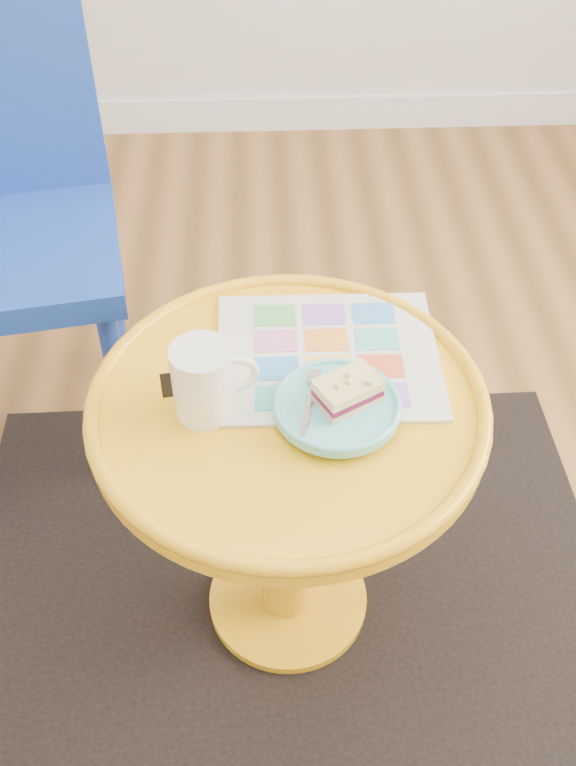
{
  "coord_description": "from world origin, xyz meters",
  "views": [
    {
      "loc": [
        0.34,
        -0.83,
        1.52
      ],
      "look_at": [
        0.38,
        0.07,
        0.62
      ],
      "focal_mm": 40.0,
      "sensor_mm": 36.0,
      "label": 1
    }
  ],
  "objects_px": {
    "side_table": "(288,470)",
    "mug": "(205,379)",
    "plate": "(337,407)",
    "newspaper": "(328,355)",
    "chair": "(2,205)"
  },
  "relations": [
    {
      "from": "side_table",
      "to": "chair",
      "type": "xyz_separation_m",
      "value": [
        -0.55,
        0.58,
        0.15
      ]
    },
    {
      "from": "mug",
      "to": "plate",
      "type": "height_order",
      "value": "mug"
    },
    {
      "from": "mug",
      "to": "chair",
      "type": "bearing_deg",
      "value": 118.03
    },
    {
      "from": "chair",
      "to": "plate",
      "type": "distance_m",
      "value": 0.88
    },
    {
      "from": "chair",
      "to": "side_table",
      "type": "bearing_deg",
      "value": -56.26
    },
    {
      "from": "chair",
      "to": "mug",
      "type": "xyz_separation_m",
      "value": [
        0.43,
        -0.59,
        0.08
      ]
    },
    {
      "from": "side_table",
      "to": "plate",
      "type": "bearing_deg",
      "value": -24.77
    },
    {
      "from": "side_table",
      "to": "plate",
      "type": "relative_size",
      "value": 3.24
    },
    {
      "from": "mug",
      "to": "plate",
      "type": "distance_m",
      "value": 0.2
    },
    {
      "from": "side_table",
      "to": "mug",
      "type": "bearing_deg",
      "value": -175.26
    },
    {
      "from": "side_table",
      "to": "plate",
      "type": "height_order",
      "value": "plate"
    },
    {
      "from": "side_table",
      "to": "mug",
      "type": "height_order",
      "value": "mug"
    },
    {
      "from": "chair",
      "to": "mug",
      "type": "relative_size",
      "value": 7.55
    },
    {
      "from": "newspaper",
      "to": "plate",
      "type": "xyz_separation_m",
      "value": [
        0.0,
        -0.13,
        0.02
      ]
    },
    {
      "from": "chair",
      "to": "plate",
      "type": "relative_size",
      "value": 5.21
    }
  ]
}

